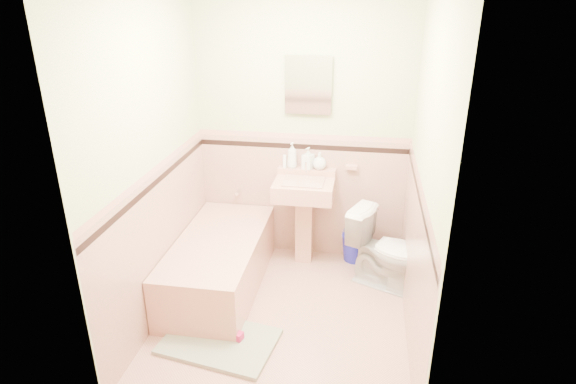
% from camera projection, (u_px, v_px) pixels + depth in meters
% --- Properties ---
extents(floor, '(2.20, 2.20, 0.00)m').
position_uv_depth(floor, '(283.00, 315.00, 3.99)').
color(floor, tan).
rests_on(floor, ground).
extents(wall_back, '(2.50, 0.00, 2.50)m').
position_uv_depth(wall_back, '(303.00, 133.00, 4.51)').
color(wall_back, '#F5E8C8').
rests_on(wall_back, ground).
extents(wall_front, '(2.50, 0.00, 2.50)m').
position_uv_depth(wall_front, '(246.00, 247.00, 2.50)').
color(wall_front, '#F5E8C8').
rests_on(wall_front, ground).
extents(wall_left, '(0.00, 2.50, 2.50)m').
position_uv_depth(wall_left, '(152.00, 166.00, 3.65)').
color(wall_left, '#F5E8C8').
rests_on(wall_left, ground).
extents(wall_right, '(0.00, 2.50, 2.50)m').
position_uv_depth(wall_right, '(424.00, 181.00, 3.36)').
color(wall_right, '#F5E8C8').
rests_on(wall_right, ground).
extents(wainscot_back, '(2.00, 0.00, 2.00)m').
position_uv_depth(wainscot_back, '(302.00, 197.00, 4.75)').
color(wainscot_back, '#D19E8C').
rests_on(wainscot_back, ground).
extents(wainscot_front, '(2.00, 0.00, 2.00)m').
position_uv_depth(wainscot_front, '(250.00, 345.00, 2.77)').
color(wainscot_front, '#D19E8C').
rests_on(wainscot_front, ground).
extents(wainscot_left, '(0.00, 2.20, 2.20)m').
position_uv_depth(wainscot_left, '(163.00, 242.00, 3.90)').
color(wainscot_left, '#D19E8C').
rests_on(wainscot_left, ground).
extents(wainscot_right, '(0.00, 2.20, 2.20)m').
position_uv_depth(wainscot_right, '(413.00, 262.00, 3.61)').
color(wainscot_right, '#D19E8C').
rests_on(wainscot_right, ground).
extents(accent_back, '(2.00, 0.00, 2.00)m').
position_uv_depth(accent_back, '(302.00, 147.00, 4.54)').
color(accent_back, black).
rests_on(accent_back, ground).
extents(accent_front, '(2.00, 0.00, 2.00)m').
position_uv_depth(accent_front, '(248.00, 266.00, 2.57)').
color(accent_front, black).
rests_on(accent_front, ground).
extents(accent_left, '(0.00, 2.20, 2.20)m').
position_uv_depth(accent_left, '(156.00, 182.00, 3.70)').
color(accent_left, black).
rests_on(accent_left, ground).
extents(accent_right, '(0.00, 2.20, 2.20)m').
position_uv_depth(accent_right, '(419.00, 198.00, 3.41)').
color(accent_right, black).
rests_on(accent_right, ground).
extents(cap_back, '(2.00, 0.00, 2.00)m').
position_uv_depth(cap_back, '(302.00, 136.00, 4.50)').
color(cap_back, tan).
rests_on(cap_back, ground).
extents(cap_front, '(2.00, 0.00, 2.00)m').
position_uv_depth(cap_front, '(247.00, 250.00, 2.53)').
color(cap_front, tan).
rests_on(cap_front, ground).
extents(cap_left, '(0.00, 2.20, 2.20)m').
position_uv_depth(cap_left, '(155.00, 170.00, 3.66)').
color(cap_left, tan).
rests_on(cap_left, ground).
extents(cap_right, '(0.00, 2.20, 2.20)m').
position_uv_depth(cap_right, '(421.00, 185.00, 3.37)').
color(cap_right, tan).
rests_on(cap_right, ground).
extents(bathtub, '(0.70, 1.50, 0.45)m').
position_uv_depth(bathtub, '(220.00, 264.00, 4.30)').
color(bathtub, tan).
rests_on(bathtub, floor).
extents(tub_faucet, '(0.04, 0.12, 0.04)m').
position_uv_depth(tub_faucet, '(238.00, 192.00, 4.79)').
color(tub_faucet, silver).
rests_on(tub_faucet, wall_back).
extents(sink, '(0.55, 0.48, 0.86)m').
position_uv_depth(sink, '(304.00, 223.00, 4.60)').
color(sink, tan).
rests_on(sink, floor).
extents(sink_faucet, '(0.02, 0.02, 0.10)m').
position_uv_depth(sink_faucet, '(306.00, 167.00, 4.52)').
color(sink_faucet, silver).
rests_on(sink_faucet, sink).
extents(medicine_cabinet, '(0.36, 0.04, 0.45)m').
position_uv_depth(medicine_cabinet, '(308.00, 85.00, 4.30)').
color(medicine_cabinet, white).
rests_on(medicine_cabinet, wall_back).
extents(soap_dish, '(0.11, 0.06, 0.04)m').
position_uv_depth(soap_dish, '(352.00, 167.00, 4.52)').
color(soap_dish, tan).
rests_on(soap_dish, wall_back).
extents(soap_bottle_left, '(0.11, 0.11, 0.24)m').
position_uv_depth(soap_bottle_left, '(292.00, 155.00, 4.55)').
color(soap_bottle_left, '#B2B2B2').
rests_on(soap_bottle_left, sink).
extents(soap_bottle_mid, '(0.12, 0.12, 0.20)m').
position_uv_depth(soap_bottle_mid, '(308.00, 158.00, 4.53)').
color(soap_bottle_mid, '#B2B2B2').
rests_on(soap_bottle_mid, sink).
extents(soap_bottle_right, '(0.16, 0.16, 0.16)m').
position_uv_depth(soap_bottle_right, '(320.00, 161.00, 4.52)').
color(soap_bottle_right, '#B2B2B2').
rests_on(soap_bottle_right, sink).
extents(tube, '(0.05, 0.05, 0.12)m').
position_uv_depth(tube, '(285.00, 161.00, 4.58)').
color(tube, white).
rests_on(tube, sink).
extents(toilet, '(0.80, 0.64, 0.71)m').
position_uv_depth(toilet, '(388.00, 250.00, 4.27)').
color(toilet, white).
rests_on(toilet, floor).
extents(bucket, '(0.30, 0.30, 0.26)m').
position_uv_depth(bucket, '(355.00, 247.00, 4.77)').
color(bucket, '#1F21B2').
rests_on(bucket, floor).
extents(bath_mat, '(0.91, 0.69, 0.03)m').
position_uv_depth(bath_mat, '(219.00, 342.00, 3.66)').
color(bath_mat, gray).
rests_on(bath_mat, floor).
extents(shoe, '(0.16, 0.11, 0.06)m').
position_uv_depth(shoe, '(234.00, 334.00, 3.67)').
color(shoe, '#BF1E59').
rests_on(shoe, bath_mat).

